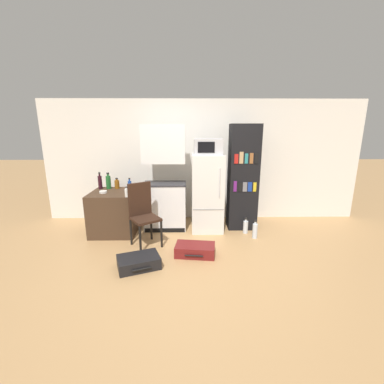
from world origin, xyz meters
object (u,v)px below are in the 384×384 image
Objects in this scene: bottle_green_tall at (108,182)px; suitcase_large_flat at (139,262)px; kitchen_hutch at (165,182)px; water_bottle_front at (255,230)px; bookshelf at (243,178)px; chair at (142,210)px; side_table at (115,212)px; suitcase_small_flat at (195,250)px; bottle_blue_soda at (130,186)px; water_bottle_middle at (246,227)px; bottle_milk_white at (127,193)px; refrigerator at (207,193)px; bottle_amber_beer at (117,184)px; bottle_wine_dark at (100,182)px; microwave at (208,146)px; bowl at (103,192)px.

suitcase_large_flat is (0.80, -1.52, -0.81)m from bottle_green_tall.
kitchen_hutch is 5.83× the size of water_bottle_front.
bookshelf is 1.93m from chair.
suitcase_small_flat is at bearing -32.43° from side_table.
bottle_green_tall is 1.18× the size of bottle_blue_soda.
bottle_green_tall is at bearing 100.03° from chair.
suitcase_small_flat is (0.53, -1.08, -0.81)m from kitchen_hutch.
bookshelf is 0.90m from water_bottle_middle.
side_table reaches higher than suitcase_large_flat.
bookshelf is 2.06m from bottle_blue_soda.
bottle_milk_white reaches higher than water_bottle_middle.
refrigerator is at bearing -171.98° from bookshelf.
water_bottle_middle is (0.94, 0.81, 0.04)m from suitcase_small_flat.
water_bottle_middle is (1.73, 1.16, 0.04)m from suitcase_large_flat.
bottle_wine_dark is (-0.31, -0.02, 0.05)m from bottle_amber_beer.
microwave reaches higher than bottle_blue_soda.
water_bottle_middle is at bearing -16.73° from refrigerator.
bottle_blue_soda is 0.63m from chair.
bottle_wine_dark reaches higher than bowl.
bottle_wine_dark is 1.22m from chair.
microwave is 3.78× the size of bowl.
water_bottle_front is at bearing 6.27° from suitcase_large_flat.
bottle_wine_dark is at bearing 101.73° from suitcase_large_flat.
bookshelf is 14.89× the size of bowl.
bottle_amber_beer is (-2.35, 0.07, -0.13)m from bookshelf.
water_bottle_front is (2.17, 0.02, -0.69)m from bottle_milk_white.
kitchen_hutch reaches higher than bottle_green_tall.
kitchen_hutch is 0.78m from bottle_milk_white.
kitchen_hutch is 6.22× the size of bottle_wine_dark.
bottle_blue_soda is at bearing 149.17° from suitcase_small_flat.
microwave is at bearing 17.94° from bottle_milk_white.
bottle_amber_beer reaches higher than bottle_milk_white.
suitcase_large_flat is (-1.70, -1.46, -0.89)m from bookshelf.
bottle_green_tall is at bearing 175.23° from microwave.
suitcase_large_flat is at bearing -127.27° from microwave.
suitcase_small_flat is (-0.25, -1.02, -0.63)m from refrigerator.
bottle_green_tall reaches higher than water_bottle_front.
kitchen_hutch is 0.99× the size of bookshelf.
side_table is 0.82m from chair.
bottle_blue_soda is 0.67m from bottle_wine_dark.
bottle_blue_soda is (-0.60, -0.20, -0.03)m from kitchen_hutch.
suitcase_small_flat is at bearing -103.85° from refrigerator.
bottle_green_tall reaches higher than bottle_milk_white.
bookshelf is 2.53m from bowl.
water_bottle_front is at bearing 0.40° from bottle_milk_white.
bottle_green_tall is at bearing 175.27° from refrigerator.
microwave is at bearing -171.86° from bookshelf.
side_table is 1.59× the size of microwave.
side_table is 0.65m from bottle_milk_white.
refrigerator is at bearing 17.99° from bottle_milk_white.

